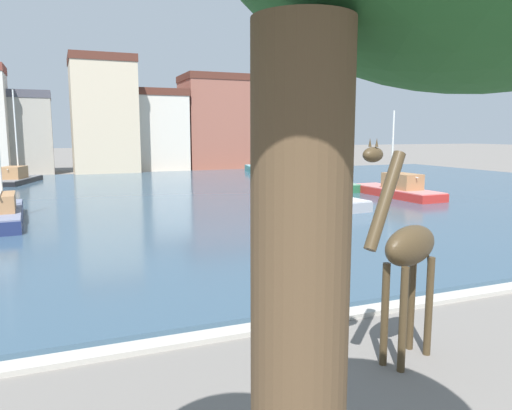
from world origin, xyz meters
TOP-DOWN VIEW (x-y plane):
  - harbor_water at (0.00, 30.69)m, footprint 78.45×43.10m
  - quay_edge_coping at (0.00, 8.89)m, footprint 78.45×0.50m
  - giraffe_statue at (0.86, 6.46)m, footprint 2.40×1.30m
  - sailboat_green at (12.81, 32.87)m, footprint 3.42×9.90m
  - sailboat_grey at (8.99, 24.13)m, footprint 2.39×7.45m
  - sailboat_black at (-8.28, 44.94)m, footprint 4.12×7.58m
  - sailboat_teal at (14.21, 45.45)m, footprint 3.56×9.03m
  - sailboat_navy at (-7.71, 25.20)m, footprint 1.99×8.29m
  - sailboat_red at (15.51, 25.95)m, footprint 2.32×8.26m
  - townhouse_narrow_midrow at (-8.29, 57.52)m, footprint 5.75×5.91m
  - townhouse_corner_house at (-0.30, 54.39)m, footprint 6.62×6.85m
  - townhouse_wide_warehouse at (5.48, 57.68)m, footprint 7.21×7.47m
  - townhouse_tall_gabled at (13.17, 58.01)m, footprint 7.83×7.01m

SIDE VIEW (x-z plane):
  - quay_edge_coping at x=0.00m, z-range 0.00..0.12m
  - harbor_water at x=0.00m, z-range 0.00..0.24m
  - sailboat_green at x=12.81m, z-range -4.14..5.03m
  - sailboat_black at x=-8.28m, z-range -3.43..4.51m
  - sailboat_navy at x=-7.71m, z-range -2.47..3.60m
  - sailboat_teal at x=14.21m, z-range -3.63..4.79m
  - sailboat_red at x=15.51m, z-range -2.35..3.51m
  - sailboat_grey at x=8.99m, z-range -2.70..3.92m
  - giraffe_statue at x=0.86m, z-range 0.05..4.40m
  - townhouse_narrow_midrow at x=-8.29m, z-range 0.01..8.75m
  - townhouse_wide_warehouse at x=5.48m, z-range 0.01..9.31m
  - townhouse_tall_gabled at x=13.17m, z-range 0.01..11.35m
  - townhouse_corner_house at x=-0.30m, z-range 0.02..12.34m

